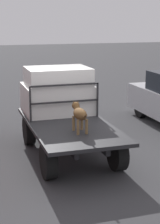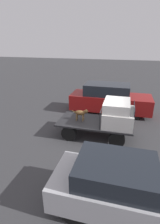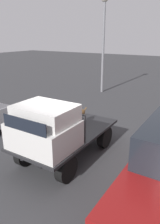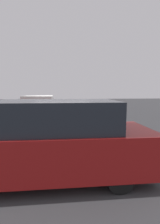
% 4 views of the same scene
% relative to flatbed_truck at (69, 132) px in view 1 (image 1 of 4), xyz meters
% --- Properties ---
extents(ground_plane, '(80.00, 80.00, 0.00)m').
position_rel_flatbed_truck_xyz_m(ground_plane, '(0.00, 0.00, -0.59)').
color(ground_plane, '#38383A').
extents(flatbed_truck, '(3.77, 1.86, 0.82)m').
position_rel_flatbed_truck_xyz_m(flatbed_truck, '(0.00, 0.00, 0.00)').
color(flatbed_truck, black).
rests_on(flatbed_truck, ground).
extents(truck_cab, '(1.42, 1.74, 1.20)m').
position_rel_flatbed_truck_xyz_m(truck_cab, '(1.10, 0.00, 0.80)').
color(truck_cab, silver).
rests_on(truck_cab, flatbed_truck).
extents(truck_headboard, '(0.04, 1.74, 0.88)m').
position_rel_flatbed_truck_xyz_m(truck_headboard, '(0.35, 0.00, 0.81)').
color(truck_headboard, '#232326').
rests_on(truck_headboard, flatbed_truck).
extents(dog, '(0.88, 0.25, 0.65)m').
position_rel_flatbed_truck_xyz_m(dog, '(-0.74, -0.03, 0.64)').
color(dog, brown).
rests_on(dog, flatbed_truck).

